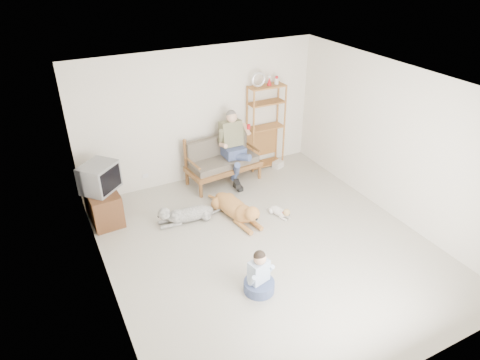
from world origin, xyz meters
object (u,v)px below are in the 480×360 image
etagere (266,126)px  golden_retriever (237,209)px  tv_stand (103,205)px  loveseat (222,159)px

etagere → golden_retriever: 2.28m
etagere → tv_stand: size_ratio=2.30×
loveseat → tv_stand: loveseat is taller
tv_stand → golden_retriever: 2.39m
etagere → tv_stand: bearing=-171.8°
etagere → tv_stand: etagere is taller
etagere → golden_retriever: etagere is taller
etagere → tv_stand: 3.72m
tv_stand → etagere: bearing=5.1°
loveseat → etagere: size_ratio=0.73×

